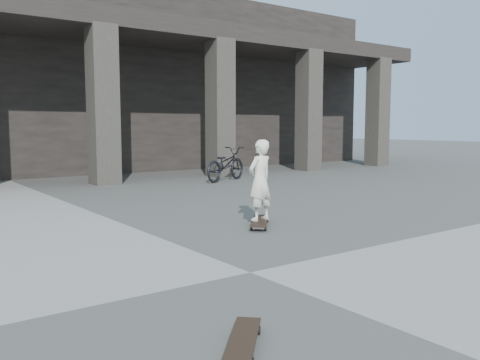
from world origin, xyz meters
TOP-DOWN VIEW (x-y plane):
  - ground at (0.00, 0.00)m, footprint 90.00×90.00m
  - longboard at (1.56, 1.82)m, footprint 0.79×0.86m
  - skateboard_spare at (-1.11, -1.39)m, footprint 0.61×0.64m
  - child at (1.56, 1.82)m, footprint 0.48×0.36m
  - bicycle at (4.71, 7.30)m, footprint 1.84×1.25m

SIDE VIEW (x-z plane):
  - ground at x=0.00m, z-range 0.00..0.00m
  - skateboard_spare at x=-1.11m, z-range 0.02..0.11m
  - longboard at x=1.56m, z-range 0.03..0.12m
  - bicycle at x=4.71m, z-range 0.00..0.91m
  - child at x=1.56m, z-range 0.10..1.29m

